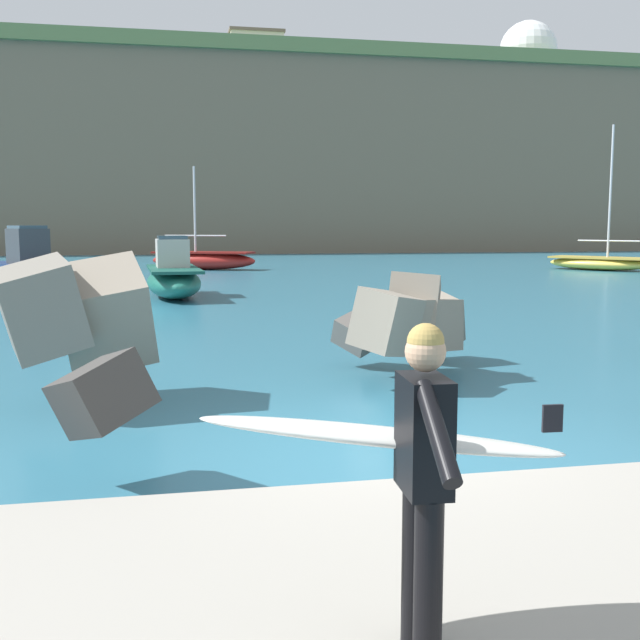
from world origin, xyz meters
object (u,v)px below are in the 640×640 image
(boat_mid_right, at_px, (26,270))
(station_building_central, at_px, (254,57))
(boat_near_right, at_px, (203,260))
(mooring_buoy_inner, at_px, (429,319))
(radar_dome, at_px, (528,55))
(station_building_west, at_px, (33,63))
(boat_near_centre, at_px, (600,262))
(boat_mid_left, at_px, (174,277))
(station_building_annex, at_px, (79,63))
(station_building_east, at_px, (326,74))
(surfer_with_board, at_px, (412,459))

(boat_mid_right, distance_m, station_building_central, 59.26)
(boat_near_right, xyz_separation_m, mooring_buoy_inner, (4.28, -25.78, -0.33))
(radar_dome, distance_m, station_building_west, 59.24)
(boat_near_centre, height_order, station_building_west, station_building_west)
(boat_mid_left, bearing_deg, mooring_buoy_inner, -57.08)
(boat_mid_left, height_order, station_building_annex, station_building_annex)
(boat_mid_right, relative_size, station_building_east, 0.76)
(boat_near_centre, bearing_deg, station_building_east, 93.97)
(boat_mid_left, distance_m, station_building_east, 73.41)
(boat_mid_left, relative_size, station_building_annex, 0.87)
(boat_near_centre, xyz_separation_m, station_building_annex, (-32.84, 54.28, 20.27))
(surfer_with_board, distance_m, boat_near_centre, 41.24)
(boat_mid_right, bearing_deg, station_building_central, 74.31)
(boat_mid_left, xyz_separation_m, station_building_central, (9.51, 58.23, 19.82))
(surfer_with_board, xyz_separation_m, mooring_buoy_inner, (4.95, 13.76, -1.06))
(station_building_east, height_order, station_building_annex, station_building_east)
(radar_dome, bearing_deg, station_building_central, -172.10)
(boat_near_centre, distance_m, boat_mid_right, 29.81)
(mooring_buoy_inner, xyz_separation_m, station_building_east, (13.39, 77.16, 20.70))
(boat_mid_left, height_order, boat_mid_right, boat_mid_right)
(station_building_annex, bearing_deg, radar_dome, -3.19)
(boat_near_centre, height_order, radar_dome, radar_dome)
(station_building_west, bearing_deg, station_building_central, -25.04)
(surfer_with_board, bearing_deg, boat_near_right, 89.02)
(mooring_buoy_inner, relative_size, radar_dome, 0.05)
(boat_near_right, bearing_deg, station_building_annex, 102.85)
(station_building_west, bearing_deg, radar_dome, -6.56)
(surfer_with_board, xyz_separation_m, radar_dome, (42.62, 86.04, 21.91))
(mooring_buoy_inner, distance_m, radar_dome, 84.68)
(station_building_west, distance_m, station_building_central, 27.20)
(boat_near_right, height_order, boat_mid_right, boat_near_right)
(boat_near_right, xyz_separation_m, boat_mid_right, (-7.35, -12.03, 0.21))
(boat_mid_right, xyz_separation_m, mooring_buoy_inner, (11.63, -13.75, -0.55))
(boat_mid_right, xyz_separation_m, station_building_annex, (-3.93, 61.50, 19.94))
(boat_near_centre, relative_size, mooring_buoy_inner, 17.89)
(boat_near_centre, distance_m, boat_mid_left, 26.07)
(surfer_with_board, relative_size, mooring_buoy_inner, 4.79)
(mooring_buoy_inner, height_order, radar_dome, radar_dome)
(mooring_buoy_inner, distance_m, station_building_central, 70.61)
(boat_mid_left, bearing_deg, station_building_west, 102.24)
(boat_mid_right, bearing_deg, boat_near_right, 58.57)
(boat_mid_left, bearing_deg, station_building_annex, 98.22)
(radar_dome, bearing_deg, station_building_annex, 176.81)
(boat_near_centre, xyz_separation_m, station_building_west, (-38.44, 58.08, 20.79))
(station_building_central, bearing_deg, station_building_east, 44.16)
(boat_near_right, bearing_deg, station_building_central, 79.48)
(boat_near_centre, height_order, boat_near_right, boat_near_centre)
(boat_mid_left, distance_m, station_building_central, 62.24)
(boat_mid_left, bearing_deg, surfer_with_board, -87.33)
(boat_mid_right, xyz_separation_m, station_building_central, (15.11, 53.79, 19.75))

